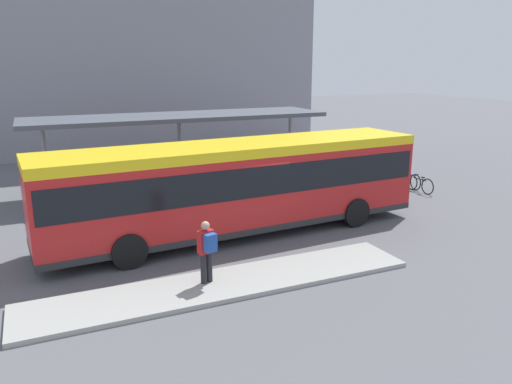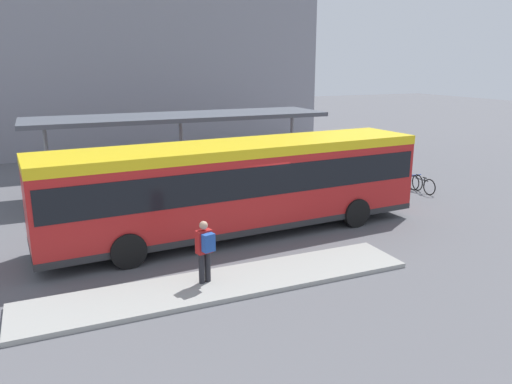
# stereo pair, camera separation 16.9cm
# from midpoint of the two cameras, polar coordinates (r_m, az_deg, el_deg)

# --- Properties ---
(ground_plane) EXTENTS (120.00, 120.00, 0.00)m
(ground_plane) POSITION_cam_midpoint_polar(r_m,az_deg,el_deg) (16.45, -1.70, -4.77)
(ground_plane) COLOR #5B5B60
(curb_island) EXTENTS (9.96, 1.80, 0.12)m
(curb_island) POSITION_cam_midpoint_polar(r_m,az_deg,el_deg) (12.74, -3.39, -10.45)
(curb_island) COLOR #9E9E99
(curb_island) RESTS_ON ground_plane
(city_bus) EXTENTS (12.64, 3.24, 2.99)m
(city_bus) POSITION_cam_midpoint_polar(r_m,az_deg,el_deg) (15.96, -1.72, 1.21)
(city_bus) COLOR red
(city_bus) RESTS_ON ground_plane
(pedestrian_waiting) EXTENTS (0.43, 0.48, 1.60)m
(pedestrian_waiting) POSITION_cam_midpoint_polar(r_m,az_deg,el_deg) (12.35, -5.45, -6.40)
(pedestrian_waiting) COLOR #232328
(pedestrian_waiting) RESTS_ON curb_island
(bicycle_black) EXTENTS (0.48, 1.64, 0.71)m
(bicycle_black) POSITION_cam_midpoint_polar(r_m,az_deg,el_deg) (22.70, 18.57, 0.83)
(bicycle_black) COLOR black
(bicycle_black) RESTS_ON ground_plane
(bicycle_blue) EXTENTS (0.48, 1.72, 0.74)m
(bicycle_blue) POSITION_cam_midpoint_polar(r_m,az_deg,el_deg) (23.37, 17.43, 1.34)
(bicycle_blue) COLOR black
(bicycle_blue) RESTS_ON ground_plane
(bicycle_yellow) EXTENTS (0.48, 1.53, 0.66)m
(bicycle_yellow) POSITION_cam_midpoint_polar(r_m,az_deg,el_deg) (23.77, 15.47, 1.59)
(bicycle_yellow) COLOR black
(bicycle_yellow) RESTS_ON ground_plane
(bicycle_red) EXTENTS (0.48, 1.70, 0.73)m
(bicycle_red) POSITION_cam_midpoint_polar(r_m,az_deg,el_deg) (24.58, 14.83, 2.13)
(bicycle_red) COLOR black
(bicycle_red) RESTS_ON ground_plane
(station_shelter) EXTENTS (12.95, 3.32, 3.26)m
(station_shelter) POSITION_cam_midpoint_polar(r_m,az_deg,el_deg) (22.16, -8.44, 8.39)
(station_shelter) COLOR #4C515B
(station_shelter) RESTS_ON ground_plane
(potted_planter_near_shelter) EXTENTS (1.00, 1.00, 1.48)m
(potted_planter_near_shelter) POSITION_cam_midpoint_polar(r_m,az_deg,el_deg) (19.55, -21.84, -0.35)
(potted_planter_near_shelter) COLOR slate
(potted_planter_near_shelter) RESTS_ON ground_plane
(station_building) EXTENTS (27.44, 13.55, 18.49)m
(station_building) POSITION_cam_midpoint_polar(r_m,az_deg,el_deg) (37.80, -18.21, 19.62)
(station_building) COLOR gray
(station_building) RESTS_ON ground_plane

